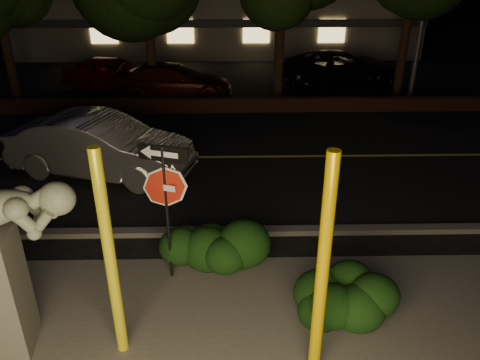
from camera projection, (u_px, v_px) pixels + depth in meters
The scene contains 17 objects.
ground at pixel (214, 123), 16.34m from camera, with size 90.00×90.00×0.00m, color black.
road at pixel (211, 157), 13.64m from camera, with size 80.00×8.00×0.01m, color black.
lane_marking at pixel (211, 157), 13.64m from camera, with size 80.00×0.12×0.01m, color #B6A549.
curb at pixel (204, 232), 9.94m from camera, with size 80.00×0.25×0.12m, color #4C4944.
brick_wall at pixel (215, 105), 17.39m from camera, with size 40.00×0.35×0.50m, color #4E2519.
parking_lot at pixel (218, 75), 22.61m from camera, with size 40.00×12.00×0.01m, color black.
building at pixel (220, 12), 28.89m from camera, with size 22.00×10.20×4.00m.
yellow_pole_left at pixel (110, 259), 6.38m from camera, with size 0.17×0.17×3.31m, color yellow.
yellow_pole_right at pixel (322, 272), 6.03m from camera, with size 0.17×0.17×3.42m, color #F1C400.
signpost at pixel (165, 187), 7.86m from camera, with size 0.85×0.31×2.61m.
hedge_center at pixel (212, 244), 8.67m from camera, with size 2.12×0.99×1.10m, color black.
hedge_right at pixel (346, 288), 7.61m from camera, with size 1.55×0.83×1.02m, color black.
hedge_far_right at pixel (348, 292), 7.52m from camera, with size 1.45×0.90×1.01m, color black.
silver_sedan at pixel (101, 146), 12.30m from camera, with size 1.70×4.87×1.60m, color #B7B6BB.
parked_car_red at pixel (113, 73), 20.02m from camera, with size 1.67×4.14×1.41m, color maroon.
parked_car_darkred at pixel (173, 81), 18.87m from camera, with size 1.92×4.73×1.37m, color #3E140E.
parked_car_dark at pixel (340, 68), 20.62m from camera, with size 2.51×5.43×1.51m, color black.
Camera 1 is at (0.58, -5.54, 5.45)m, focal length 35.00 mm.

